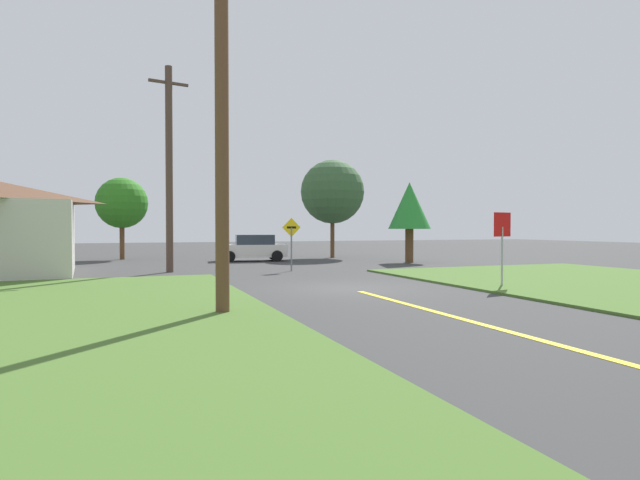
{
  "coord_description": "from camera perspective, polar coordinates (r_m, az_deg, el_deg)",
  "views": [
    {
      "loc": [
        -6.99,
        -15.96,
        2.03
      ],
      "look_at": [
        0.88,
        4.97,
        1.51
      ],
      "focal_mm": 29.09,
      "sensor_mm": 36.0,
      "label": 1
    }
  ],
  "objects": [
    {
      "name": "ground_plane",
      "position": [
        17.54,
        3.03,
        -5.32
      ],
      "size": [
        120.0,
        120.0,
        0.0
      ],
      "primitive_type": "plane",
      "color": "#393939"
    },
    {
      "name": "lane_stripe_center",
      "position": [
        10.79,
        20.58,
        -9.57
      ],
      "size": [
        0.2,
        14.0,
        0.01
      ],
      "primitive_type": "cube",
      "color": "yellow",
      "rests_on": "ground"
    },
    {
      "name": "stop_sign",
      "position": [
        18.75,
        19.41,
        0.62
      ],
      "size": [
        0.81,
        0.2,
        2.56
      ],
      "rotation": [
        0.0,
        0.0,
        3.34
      ],
      "color": "#9EA0A8",
      "rests_on": "ground"
    },
    {
      "name": "car_approaching_junction",
      "position": [
        32.14,
        -7.39,
        -0.88
      ],
      "size": [
        4.4,
        2.48,
        1.62
      ],
      "rotation": [
        0.0,
        0.0,
        3.0
      ],
      "color": "white",
      "rests_on": "ground"
    },
    {
      "name": "utility_pole_near",
      "position": [
        12.52,
        -10.75,
        13.37
      ],
      "size": [
        1.8,
        0.34,
        9.09
      ],
      "color": "brown",
      "rests_on": "ground"
    },
    {
      "name": "utility_pole_mid",
      "position": [
        24.87,
        -16.26,
        7.67
      ],
      "size": [
        1.79,
        0.47,
        9.4
      ],
      "color": "#4C382F",
      "rests_on": "ground"
    },
    {
      "name": "direction_sign",
      "position": [
        24.42,
        -3.16,
        0.22
      ],
      "size": [
        0.91,
        0.08,
        2.51
      ],
      "color": "slate",
      "rests_on": "ground"
    },
    {
      "name": "oak_tree_left",
      "position": [
        30.86,
        9.81,
        3.64
      ],
      "size": [
        2.48,
        2.48,
        4.72
      ],
      "color": "brown",
      "rests_on": "ground"
    },
    {
      "name": "pine_tree_center",
      "position": [
        35.64,
        1.38,
        5.31
      ],
      "size": [
        4.35,
        4.35,
        6.69
      ],
      "color": "brown",
      "rests_on": "ground"
    },
    {
      "name": "oak_tree_right",
      "position": [
        35.79,
        -20.97,
        3.81
      ],
      "size": [
        3.25,
        3.25,
        5.28
      ],
      "color": "brown",
      "rests_on": "ground"
    }
  ]
}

